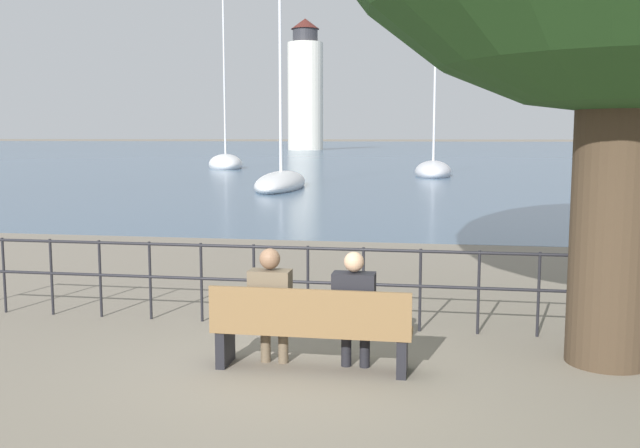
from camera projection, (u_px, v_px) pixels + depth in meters
name	position (u px, v px, depth m)	size (l,w,h in m)	color
ground_plane	(312.00, 369.00, 7.52)	(1000.00, 1000.00, 0.00)	gray
harbor_water	(437.00, 147.00, 163.12)	(600.00, 300.00, 0.01)	#47607A
park_bench	(311.00, 330.00, 7.40)	(2.09, 0.45, 0.90)	brown
seated_person_left	(271.00, 302.00, 7.52)	(0.44, 0.35, 1.28)	brown
seated_person_right	(354.00, 306.00, 7.37)	(0.44, 0.35, 1.27)	black
promenade_railing	(335.00, 274.00, 9.06)	(10.75, 0.04, 1.05)	black
sailboat_0	(281.00, 182.00, 33.51)	(2.69, 8.30, 10.34)	white
sailboat_2	(433.00, 171.00, 43.57)	(2.27, 5.92, 8.69)	silver
sailboat_3	(226.00, 163.00, 53.96)	(4.31, 6.04, 12.91)	white
harbor_lighthouse	(305.00, 90.00, 122.51)	(6.08, 6.08, 22.29)	silver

